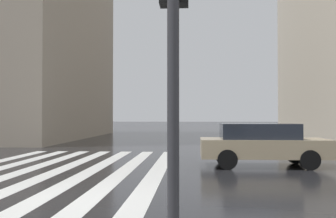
{
  "coord_description": "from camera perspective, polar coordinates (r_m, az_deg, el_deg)",
  "views": [
    {
      "loc": [
        -7.49,
        -2.36,
        1.65
      ],
      "look_at": [
        6.49,
        -1.51,
        1.91
      ],
      "focal_mm": 41.73,
      "sensor_mm": 36.0,
      "label": 1
    }
  ],
  "objects": [
    {
      "name": "traffic_signal_post",
      "position": [
        4.11,
        0.84,
        13.4
      ],
      "size": [
        0.44,
        0.3,
        3.5
      ],
      "color": "#333338",
      "rests_on": "sidewalk_pavement"
    },
    {
      "name": "car_champagne",
      "position": [
        13.22,
        13.57,
        -4.91
      ],
      "size": [
        1.85,
        4.1,
        1.41
      ],
      "color": "tan",
      "rests_on": "ground_plane"
    },
    {
      "name": "ground_plane",
      "position": [
        8.02,
        -14.07,
        -12.9
      ],
      "size": [
        220.0,
        220.0,
        0.0
      ],
      "primitive_type": "plane",
      "color": "black"
    },
    {
      "name": "zebra_crossing",
      "position": [
        12.29,
        -15.9,
        -8.72
      ],
      "size": [
        13.0,
        6.5,
        0.01
      ],
      "color": "silver",
      "rests_on": "ground_plane"
    }
  ]
}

